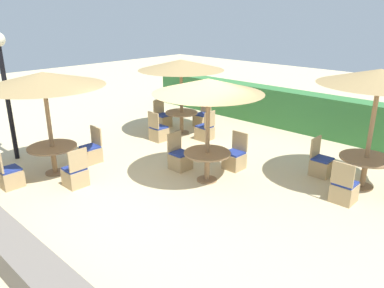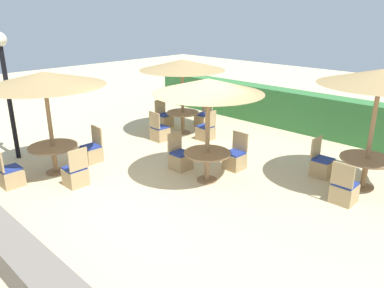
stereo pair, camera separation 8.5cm
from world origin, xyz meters
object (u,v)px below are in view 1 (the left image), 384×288
(patio_chair_front_left_south, at_px, (10,176))
(round_table_center, at_px, (207,158))
(round_table_back_right, at_px, (366,163))
(patio_chair_back_right_west, at_px, (321,165))
(parasol_back_right, at_px, (380,77))
(patio_chair_back_left_south, at_px, (159,132))
(patio_chair_back_left_east, at_px, (205,131))
(patio_chair_center_north, at_px, (235,159))
(parasol_center, at_px, (208,86))
(patio_chair_back_left_north, at_px, (202,119))
(patio_chair_front_left_north, at_px, (91,153))
(lamp_post, at_px, (3,72))
(parasol_back_left, at_px, (181,65))
(patio_chair_front_left_east, at_px, (75,175))
(round_table_back_left, at_px, (182,117))
(parasol_front_left, at_px, (43,79))
(patio_chair_back_left_west, at_px, (163,119))
(round_table_front_left, at_px, (53,151))
(patio_chair_center_west, at_px, (180,159))
(patio_chair_back_right_south, at_px, (344,190))

(patio_chair_front_left_south, bearing_deg, round_table_center, 47.90)
(round_table_back_right, relative_size, patio_chair_back_right_west, 1.24)
(parasol_back_right, bearing_deg, round_table_center, -142.10)
(patio_chair_back_left_south, xyz_separation_m, patio_chair_front_left_south, (-0.00, -4.51, 0.00))
(patio_chair_back_left_east, distance_m, patio_chair_center_north, 2.39)
(patio_chair_center_north, bearing_deg, patio_chair_front_left_south, 55.13)
(round_table_back_right, xyz_separation_m, parasol_center, (-2.80, -2.18, 1.66))
(patio_chair_back_left_north, bearing_deg, patio_chair_front_left_north, 91.05)
(lamp_post, height_order, parasol_center, lamp_post)
(parasol_back_left, bearing_deg, patio_chair_back_left_east, 1.55)
(lamp_post, distance_m, patio_chair_front_left_east, 3.43)
(parasol_back_right, xyz_separation_m, round_table_back_left, (-5.84, 0.01, -1.95))
(parasol_front_left, height_order, patio_chair_front_left_north, parasol_front_left)
(parasol_back_left, relative_size, round_table_center, 2.48)
(round_table_back_right, bearing_deg, patio_chair_front_left_east, -136.94)
(patio_chair_front_left_east, bearing_deg, round_table_back_left, 13.31)
(lamp_post, height_order, patio_chair_back_left_north, lamp_post)
(patio_chair_back_left_west, bearing_deg, round_table_front_left, 12.52)
(patio_chair_center_west, bearing_deg, patio_chair_center_north, 134.38)
(parasol_back_left, height_order, patio_chair_back_left_south, parasol_back_left)
(patio_chair_back_left_east, xyz_separation_m, patio_chair_center_north, (2.07, -1.19, 0.00))
(parasol_center, bearing_deg, patio_chair_front_left_north, -157.48)
(parasol_front_left, relative_size, patio_chair_center_north, 3.01)
(round_table_front_left, relative_size, patio_chair_front_left_south, 1.25)
(parasol_back_right, relative_size, parasol_back_left, 0.99)
(patio_chair_back_left_north, bearing_deg, parasol_back_right, 169.82)
(patio_chair_back_left_south, xyz_separation_m, patio_chair_center_west, (2.05, -1.11, 0.00))
(patio_chair_front_left_north, bearing_deg, patio_chair_back_right_south, -157.23)
(parasol_back_left, height_order, patio_chair_front_left_east, parasol_back_left)
(patio_chair_back_right_west, bearing_deg, patio_chair_center_north, -57.83)
(parasol_back_right, xyz_separation_m, round_table_back_right, (0.00, 0.00, -1.92))
(parasol_back_right, relative_size, patio_chair_center_west, 2.88)
(parasol_front_left, bearing_deg, round_table_front_left, 0.00)
(parasol_back_right, xyz_separation_m, patio_chair_back_right_west, (-1.00, -0.03, -2.24))
(patio_chair_back_right_west, bearing_deg, patio_chair_back_left_south, -78.45)
(parasol_front_left, xyz_separation_m, parasol_center, (3.01, 2.27, -0.08))
(parasol_back_left, bearing_deg, patio_chair_back_left_west, 177.29)
(patio_chair_back_left_north, bearing_deg, parasol_back_left, 91.87)
(patio_chair_back_left_west, distance_m, patio_chair_back_left_south, 1.47)
(patio_chair_center_north, bearing_deg, patio_chair_center_west, 44.38)
(parasol_back_right, distance_m, patio_chair_front_left_north, 7.09)
(patio_chair_back_left_west, xyz_separation_m, patio_chair_center_west, (3.05, -2.18, 0.00))
(parasol_front_left, height_order, patio_chair_center_north, parasol_front_left)
(parasol_back_right, xyz_separation_m, parasol_back_left, (-5.84, 0.01, -0.29))
(patio_chair_back_left_south, distance_m, patio_chair_center_north, 3.05)
(patio_chair_back_right_west, height_order, patio_chair_back_left_south, same)
(patio_chair_back_left_north, distance_m, patio_chair_center_west, 3.82)
(patio_chair_back_right_south, relative_size, patio_chair_front_left_north, 1.00)
(round_table_back_left, xyz_separation_m, patio_chair_center_west, (2.07, -2.13, -0.29))
(lamp_post, relative_size, parasol_front_left, 1.19)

